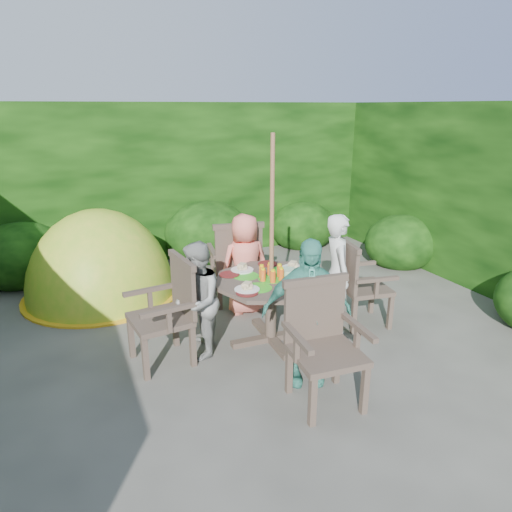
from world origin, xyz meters
name	(u,v)px	position (x,y,z in m)	size (l,w,h in m)	color
ground	(255,361)	(0.00, 0.00, 0.00)	(60.00, 60.00, 0.00)	#4C4943
hedge_enclosure	(210,213)	(0.00, 1.33, 1.25)	(9.00, 9.00, 2.50)	black
patio_table	(271,289)	(0.34, 0.33, 0.61)	(1.28, 1.28, 0.86)	#3D3027
parasol_pole	(272,244)	(0.33, 0.33, 1.10)	(0.04, 0.04, 2.20)	brown
garden_chair_right	(358,282)	(1.43, 0.30, 0.52)	(0.61, 0.66, 0.97)	#3D3027
garden_chair_left	(168,310)	(-0.76, 0.38, 0.54)	(0.61, 0.67, 1.02)	#3D3027
garden_chair_back	(236,261)	(0.36, 1.42, 0.57)	(0.72, 0.66, 1.06)	#3D3027
garden_chair_front	(322,341)	(0.30, -0.76, 0.55)	(0.65, 0.59, 1.02)	#3D3027
child_right	(337,273)	(1.13, 0.30, 0.67)	(0.49, 0.32, 1.34)	silver
child_left	(197,301)	(-0.47, 0.36, 0.60)	(0.58, 0.45, 1.20)	#979994
child_back	(245,264)	(0.36, 1.13, 0.62)	(0.61, 0.39, 1.24)	#FE7C68
child_front	(307,312)	(0.30, -0.47, 0.69)	(0.81, 0.34, 1.37)	teal
dome_tent	(103,295)	(-1.22, 2.39, 0.00)	(2.33, 2.33, 2.35)	#8DC425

